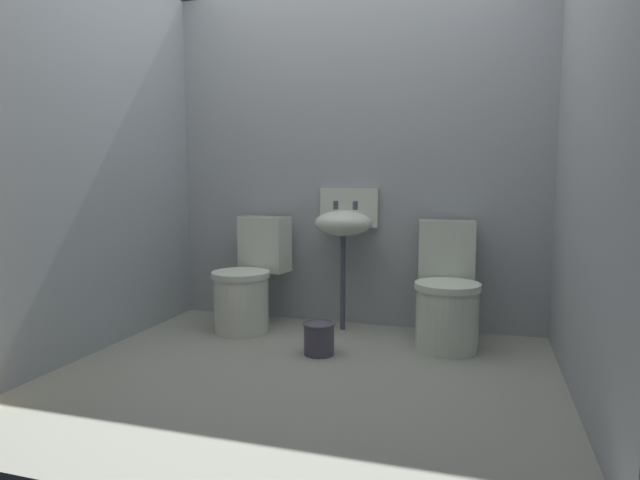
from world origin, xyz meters
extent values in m
cube|color=gray|center=(0.00, 0.00, -0.04)|extent=(3.08, 2.54, 0.08)
cube|color=#979EA4|center=(0.00, 1.12, 1.20)|extent=(3.08, 0.10, 2.39)
cube|color=#969FA7|center=(-1.39, 0.10, 1.20)|extent=(0.10, 2.34, 2.39)
cube|color=#95979D|center=(1.39, 0.10, 1.20)|extent=(0.10, 2.34, 2.39)
cylinder|color=silver|center=(-0.68, 0.63, 0.19)|extent=(0.44, 0.44, 0.38)
cylinder|color=silver|center=(-0.68, 0.63, 0.40)|extent=(0.47, 0.47, 0.04)
cube|color=silver|center=(-0.63, 0.93, 0.58)|extent=(0.39, 0.24, 0.40)
cylinder|color=silver|center=(0.71, 0.63, 0.19)|extent=(0.42, 0.42, 0.38)
cylinder|color=silver|center=(0.71, 0.63, 0.40)|extent=(0.44, 0.44, 0.04)
cube|color=silver|center=(0.68, 0.93, 0.58)|extent=(0.38, 0.22, 0.40)
cylinder|color=#4A4758|center=(-0.02, 0.88, 0.33)|extent=(0.04, 0.04, 0.66)
ellipsoid|color=silver|center=(-0.02, 0.88, 0.75)|extent=(0.40, 0.32, 0.18)
cube|color=silver|center=(-0.02, 1.05, 0.85)|extent=(0.42, 0.04, 0.28)
cylinder|color=#4A4758|center=(-0.09, 0.94, 0.87)|extent=(0.04, 0.04, 0.06)
cylinder|color=#4A4758|center=(0.05, 0.94, 0.87)|extent=(0.04, 0.04, 0.06)
cylinder|color=#4A4758|center=(-0.02, 0.32, 0.09)|extent=(0.18, 0.18, 0.19)
torus|color=#464C53|center=(-0.02, 0.32, 0.19)|extent=(0.20, 0.20, 0.02)
camera|label=1|loc=(0.90, -2.67, 1.05)|focal=30.01mm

